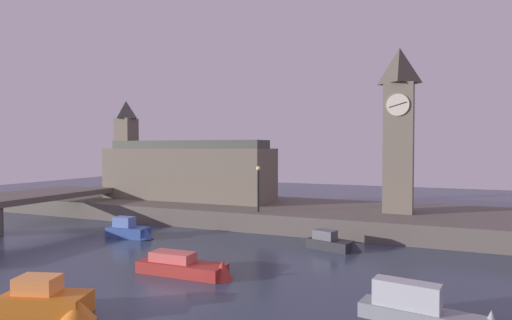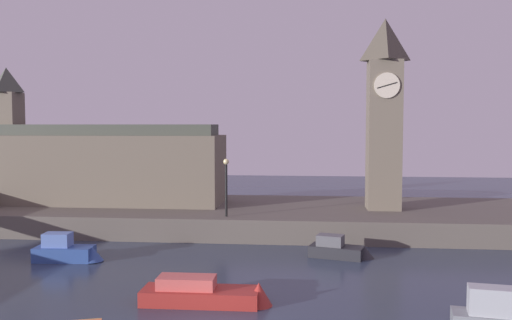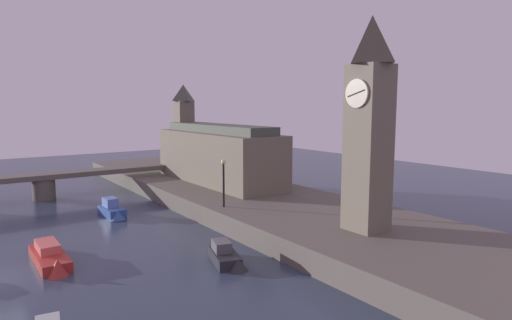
{
  "view_description": "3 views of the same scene",
  "coord_description": "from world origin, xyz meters",
  "px_view_note": "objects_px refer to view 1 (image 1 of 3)",
  "views": [
    {
      "loc": [
        11.27,
        -16.32,
        6.71
      ],
      "look_at": [
        -1.68,
        14.25,
        5.71
      ],
      "focal_mm": 29.97,
      "sensor_mm": 36.0,
      "label": 1
    },
    {
      "loc": [
        3.34,
        -18.82,
        7.31
      ],
      "look_at": [
        -0.04,
        15.67,
        5.1
      ],
      "focal_mm": 38.17,
      "sensor_mm": 36.0,
      "label": 2
    },
    {
      "loc": [
        25.81,
        -1.29,
        9.24
      ],
      "look_at": [
        2.41,
        15.26,
        5.59
      ],
      "focal_mm": 29.91,
      "sensor_mm": 36.0,
      "label": 3
    }
  ],
  "objects_px": {
    "boat_cruiser_grey": "(430,311)",
    "boat_barge_dark": "(335,243)",
    "clock_tower": "(399,127)",
    "boat_dinghy_red": "(192,268)",
    "parliament_hall": "(184,170)",
    "streetlamp": "(258,183)",
    "boat_patrol_orange": "(51,302)",
    "boat_tour_blue": "(131,231)"
  },
  "relations": [
    {
      "from": "clock_tower",
      "to": "boat_barge_dark",
      "type": "distance_m",
      "value": 11.82
    },
    {
      "from": "parliament_hall",
      "to": "boat_tour_blue",
      "type": "bearing_deg",
      "value": -76.61
    },
    {
      "from": "parliament_hall",
      "to": "boat_cruiser_grey",
      "type": "distance_m",
      "value": 30.82
    },
    {
      "from": "boat_dinghy_red",
      "to": "boat_barge_dark",
      "type": "height_order",
      "value": "boat_barge_dark"
    },
    {
      "from": "boat_tour_blue",
      "to": "boat_dinghy_red",
      "type": "xyz_separation_m",
      "value": [
        9.08,
        -6.28,
        -0.13
      ]
    },
    {
      "from": "parliament_hall",
      "to": "boat_dinghy_red",
      "type": "xyz_separation_m",
      "value": [
        11.81,
        -17.76,
        -4.04
      ]
    },
    {
      "from": "boat_cruiser_grey",
      "to": "boat_patrol_orange",
      "type": "relative_size",
      "value": 1.2
    },
    {
      "from": "clock_tower",
      "to": "parliament_hall",
      "type": "relative_size",
      "value": 0.75
    },
    {
      "from": "boat_cruiser_grey",
      "to": "boat_dinghy_red",
      "type": "relative_size",
      "value": 0.96
    },
    {
      "from": "clock_tower",
      "to": "boat_barge_dark",
      "type": "xyz_separation_m",
      "value": [
        -3.29,
        -8.22,
        -7.84
      ]
    },
    {
      "from": "boat_cruiser_grey",
      "to": "boat_dinghy_red",
      "type": "bearing_deg",
      "value": 170.58
    },
    {
      "from": "boat_tour_blue",
      "to": "boat_cruiser_grey",
      "type": "height_order",
      "value": "boat_cruiser_grey"
    },
    {
      "from": "clock_tower",
      "to": "boat_barge_dark",
      "type": "relative_size",
      "value": 3.44
    },
    {
      "from": "boat_tour_blue",
      "to": "boat_cruiser_grey",
      "type": "relative_size",
      "value": 0.71
    },
    {
      "from": "clock_tower",
      "to": "boat_cruiser_grey",
      "type": "distance_m",
      "value": 20.34
    },
    {
      "from": "parliament_hall",
      "to": "boat_dinghy_red",
      "type": "distance_m",
      "value": 21.71
    },
    {
      "from": "clock_tower",
      "to": "parliament_hall",
      "type": "distance_m",
      "value": 21.12
    },
    {
      "from": "boat_patrol_orange",
      "to": "boat_cruiser_grey",
      "type": "bearing_deg",
      "value": 19.52
    },
    {
      "from": "clock_tower",
      "to": "boat_patrol_orange",
      "type": "distance_m",
      "value": 27.18
    },
    {
      "from": "parliament_hall",
      "to": "boat_patrol_orange",
      "type": "height_order",
      "value": "parliament_hall"
    },
    {
      "from": "boat_patrol_orange",
      "to": "clock_tower",
      "type": "bearing_deg",
      "value": 64.53
    },
    {
      "from": "clock_tower",
      "to": "boat_tour_blue",
      "type": "relative_size",
      "value": 3.47
    },
    {
      "from": "streetlamp",
      "to": "boat_tour_blue",
      "type": "height_order",
      "value": "streetlamp"
    },
    {
      "from": "parliament_hall",
      "to": "boat_patrol_orange",
      "type": "relative_size",
      "value": 3.94
    },
    {
      "from": "boat_cruiser_grey",
      "to": "boat_patrol_orange",
      "type": "bearing_deg",
      "value": -160.48
    },
    {
      "from": "parliament_hall",
      "to": "boat_patrol_orange",
      "type": "bearing_deg",
      "value": -68.8
    },
    {
      "from": "clock_tower",
      "to": "boat_tour_blue",
      "type": "height_order",
      "value": "clock_tower"
    },
    {
      "from": "clock_tower",
      "to": "boat_dinghy_red",
      "type": "distance_m",
      "value": 20.51
    },
    {
      "from": "streetlamp",
      "to": "boat_patrol_orange",
      "type": "height_order",
      "value": "streetlamp"
    },
    {
      "from": "boat_barge_dark",
      "to": "streetlamp",
      "type": "bearing_deg",
      "value": 150.34
    },
    {
      "from": "boat_cruiser_grey",
      "to": "boat_barge_dark",
      "type": "bearing_deg",
      "value": 119.7
    },
    {
      "from": "clock_tower",
      "to": "parliament_hall",
      "type": "height_order",
      "value": "clock_tower"
    },
    {
      "from": "clock_tower",
      "to": "streetlamp",
      "type": "height_order",
      "value": "clock_tower"
    },
    {
      "from": "boat_tour_blue",
      "to": "boat_patrol_orange",
      "type": "distance_m",
      "value": 14.77
    },
    {
      "from": "clock_tower",
      "to": "boat_patrol_orange",
      "type": "xyz_separation_m",
      "value": [
        -11.21,
        -23.53,
        -7.72
      ]
    },
    {
      "from": "boat_dinghy_red",
      "to": "boat_patrol_orange",
      "type": "bearing_deg",
      "value": -108.38
    },
    {
      "from": "boat_tour_blue",
      "to": "boat_barge_dark",
      "type": "height_order",
      "value": "boat_tour_blue"
    },
    {
      "from": "parliament_hall",
      "to": "streetlamp",
      "type": "relative_size",
      "value": 4.72
    },
    {
      "from": "clock_tower",
      "to": "streetlamp",
      "type": "distance_m",
      "value": 12.05
    },
    {
      "from": "boat_cruiser_grey",
      "to": "clock_tower",
      "type": "bearing_deg",
      "value": 98.08
    },
    {
      "from": "clock_tower",
      "to": "boat_cruiser_grey",
      "type": "relative_size",
      "value": 2.48
    },
    {
      "from": "parliament_hall",
      "to": "boat_barge_dark",
      "type": "relative_size",
      "value": 4.57
    }
  ]
}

